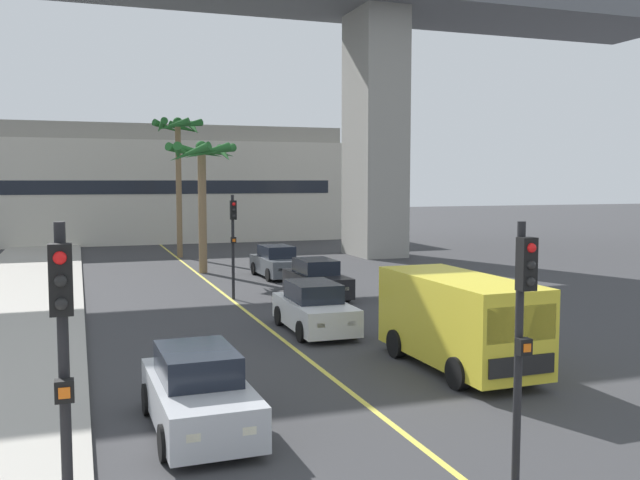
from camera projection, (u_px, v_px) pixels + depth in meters
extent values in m
cube|color=#DBCC4C|center=(236.00, 303.00, 27.20)|extent=(0.14, 56.00, 0.01)
cube|color=gray|center=(375.00, 135.00, 43.98)|extent=(2.80, 4.40, 15.25)
cube|color=beige|center=(154.00, 192.00, 55.21)|extent=(29.36, 8.00, 7.74)
cube|color=#9C998D|center=(153.00, 135.00, 54.82)|extent=(28.78, 7.20, 1.20)
cube|color=black|center=(159.00, 187.00, 51.39)|extent=(26.43, 0.04, 1.00)
cube|color=white|center=(315.00, 313.00, 22.10)|extent=(1.76, 4.12, 0.80)
cube|color=black|center=(313.00, 291.00, 22.19)|extent=(1.42, 2.07, 0.60)
cube|color=#F2EDCC|center=(351.00, 323.00, 20.35)|extent=(0.24, 0.08, 0.14)
cube|color=#F2EDCC|center=(321.00, 325.00, 20.05)|extent=(0.24, 0.08, 0.14)
cylinder|color=black|center=(353.00, 328.00, 21.18)|extent=(0.23, 0.64, 0.64)
cylinder|color=black|center=(302.00, 331.00, 20.67)|extent=(0.23, 0.64, 0.64)
cylinder|color=black|center=(326.00, 313.00, 23.58)|extent=(0.23, 0.64, 0.64)
cylinder|color=black|center=(280.00, 316.00, 23.08)|extent=(0.23, 0.64, 0.64)
cube|color=#4C5156|center=(277.00, 266.00, 34.47)|extent=(1.83, 4.15, 0.80)
cube|color=black|center=(276.00, 252.00, 34.55)|extent=(1.46, 2.09, 0.60)
cube|color=#F2EDCC|center=(300.00, 269.00, 32.77)|extent=(0.24, 0.09, 0.14)
cube|color=#F2EDCC|center=(281.00, 270.00, 32.43)|extent=(0.24, 0.09, 0.14)
cylinder|color=black|center=(301.00, 273.00, 33.60)|extent=(0.24, 0.65, 0.64)
cylinder|color=black|center=(269.00, 275.00, 33.02)|extent=(0.24, 0.65, 0.64)
cylinder|color=black|center=(285.00, 267.00, 35.97)|extent=(0.24, 0.65, 0.64)
cylinder|color=black|center=(254.00, 268.00, 35.39)|extent=(0.24, 0.65, 0.64)
cube|color=#B7BABF|center=(199.00, 401.00, 13.37)|extent=(1.78, 4.13, 0.80)
cube|color=black|center=(197.00, 364.00, 13.45)|extent=(1.43, 2.08, 0.60)
cube|color=#F2EDCC|center=(249.00, 430.00, 11.65)|extent=(0.24, 0.08, 0.14)
cube|color=#F2EDCC|center=(193.00, 437.00, 11.33)|extent=(0.24, 0.08, 0.14)
cylinder|color=black|center=(257.00, 431.00, 12.48)|extent=(0.23, 0.64, 0.64)
cylinder|color=black|center=(166.00, 443.00, 11.93)|extent=(0.23, 0.64, 0.64)
cylinder|color=black|center=(226.00, 391.00, 14.86)|extent=(0.23, 0.64, 0.64)
cylinder|color=black|center=(148.00, 399.00, 14.30)|extent=(0.23, 0.64, 0.64)
cube|color=black|center=(317.00, 283.00, 28.52)|extent=(1.74, 4.12, 0.80)
cube|color=black|center=(316.00, 266.00, 28.60)|extent=(1.41, 2.06, 0.60)
cube|color=#F2EDCC|center=(346.00, 289.00, 26.79)|extent=(0.24, 0.08, 0.14)
cube|color=#F2EDCC|center=(323.00, 290.00, 26.48)|extent=(0.24, 0.08, 0.14)
cylinder|color=black|center=(347.00, 293.00, 27.62)|extent=(0.23, 0.64, 0.64)
cylinder|color=black|center=(308.00, 296.00, 27.08)|extent=(0.23, 0.64, 0.64)
cylinder|color=black|center=(325.00, 284.00, 30.01)|extent=(0.23, 0.64, 0.64)
cylinder|color=black|center=(289.00, 286.00, 29.46)|extent=(0.23, 0.64, 0.64)
cube|color=yellow|center=(458.00, 318.00, 17.69)|extent=(2.11, 5.24, 2.10)
cube|color=black|center=(521.00, 324.00, 15.27)|extent=(1.80, 0.12, 0.80)
cube|color=black|center=(522.00, 366.00, 15.29)|extent=(1.70, 0.10, 0.44)
cylinder|color=black|center=(527.00, 366.00, 16.64)|extent=(0.28, 0.77, 0.76)
cylinder|color=black|center=(458.00, 373.00, 15.98)|extent=(0.28, 0.77, 0.76)
cylinder|color=black|center=(458.00, 338.00, 19.56)|extent=(0.28, 0.77, 0.76)
cylinder|color=black|center=(397.00, 343.00, 18.90)|extent=(0.28, 0.77, 0.76)
cylinder|color=black|center=(65.00, 415.00, 7.59)|extent=(0.12, 0.12, 4.20)
cube|color=black|center=(61.00, 280.00, 7.33)|extent=(0.24, 0.20, 0.76)
sphere|color=red|center=(60.00, 258.00, 7.22)|extent=(0.14, 0.14, 0.14)
sphere|color=black|center=(61.00, 281.00, 7.24)|extent=(0.14, 0.14, 0.14)
sphere|color=black|center=(61.00, 304.00, 7.26)|extent=(0.14, 0.14, 0.14)
cube|color=black|center=(64.00, 391.00, 7.45)|extent=(0.20, 0.16, 0.24)
cube|color=orange|center=(64.00, 393.00, 7.38)|extent=(0.12, 0.03, 0.12)
cylinder|color=black|center=(518.00, 365.00, 10.20)|extent=(0.12, 0.12, 4.20)
cube|color=black|center=(527.00, 264.00, 9.94)|extent=(0.24, 0.20, 0.76)
sphere|color=red|center=(531.00, 248.00, 9.82)|extent=(0.14, 0.14, 0.14)
sphere|color=black|center=(531.00, 265.00, 9.84)|extent=(0.14, 0.14, 0.14)
sphere|color=black|center=(530.00, 282.00, 9.86)|extent=(0.14, 0.14, 0.14)
cube|color=black|center=(524.00, 347.00, 10.06)|extent=(0.20, 0.16, 0.24)
cube|color=orange|center=(527.00, 348.00, 9.98)|extent=(0.12, 0.03, 0.12)
cylinder|color=black|center=(233.00, 247.00, 27.96)|extent=(0.12, 0.12, 4.20)
cube|color=black|center=(233.00, 210.00, 27.70)|extent=(0.24, 0.20, 0.76)
sphere|color=red|center=(234.00, 204.00, 27.59)|extent=(0.14, 0.14, 0.14)
sphere|color=black|center=(234.00, 210.00, 27.61)|extent=(0.14, 0.14, 0.14)
sphere|color=black|center=(234.00, 216.00, 27.63)|extent=(0.14, 0.14, 0.14)
cube|color=black|center=(233.00, 240.00, 27.82)|extent=(0.20, 0.16, 0.24)
cube|color=orange|center=(234.00, 240.00, 27.75)|extent=(0.12, 0.03, 0.12)
cylinder|color=brown|center=(202.00, 212.00, 35.85)|extent=(0.42, 0.42, 6.32)
sphere|color=#236028|center=(201.00, 147.00, 35.56)|extent=(0.60, 0.60, 0.60)
cone|color=#236028|center=(225.00, 154.00, 36.00)|extent=(0.47, 2.40, 1.11)
cone|color=#236028|center=(216.00, 152.00, 36.62)|extent=(1.95, 2.08, 0.89)
cone|color=#236028|center=(200.00, 152.00, 36.73)|extent=(2.44, 0.69, 0.89)
cone|color=#236028|center=(183.00, 152.00, 36.14)|extent=(2.07, 1.96, 0.89)
cone|color=#236028|center=(178.00, 153.00, 35.36)|extent=(0.77, 2.44, 1.07)
cone|color=#236028|center=(189.00, 153.00, 34.49)|extent=(2.12, 1.86, 1.13)
cone|color=#236028|center=(207.00, 152.00, 34.50)|extent=(2.43, 0.59, 1.02)
cone|color=#236028|center=(222.00, 150.00, 35.18)|extent=(1.86, 2.15, 0.81)
cylinder|color=brown|center=(179.00, 192.00, 43.04)|extent=(0.35, 0.35, 8.16)
sphere|color=#236028|center=(178.00, 122.00, 42.68)|extent=(0.60, 0.60, 0.60)
cone|color=#236028|center=(194.00, 129.00, 43.09)|extent=(0.55, 2.09, 1.10)
cone|color=#236028|center=(185.00, 128.00, 43.69)|extent=(2.00, 1.47, 0.99)
cone|color=#236028|center=(167.00, 127.00, 43.34)|extent=(2.00, 1.47, 0.93)
cone|color=#236028|center=(161.00, 126.00, 42.28)|extent=(0.63, 2.11, 0.97)
cone|color=#236028|center=(173.00, 125.00, 41.69)|extent=(2.08, 1.23, 0.94)
cone|color=#236028|center=(188.00, 125.00, 42.00)|extent=(2.05, 1.36, 0.82)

